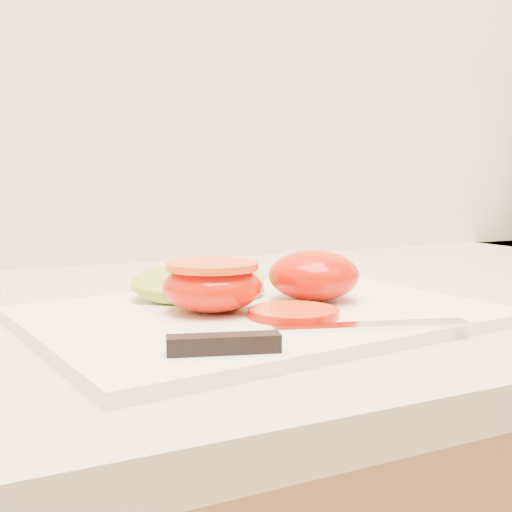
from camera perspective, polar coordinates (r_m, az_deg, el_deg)
name	(u,v)px	position (r m, az deg, el deg)	size (l,w,h in m)	color
cutting_board	(261,315)	(0.56, 0.46, -5.24)	(0.38, 0.27, 0.01)	white
tomato_half_dome	(314,275)	(0.59, 5.16, -1.72)	(0.08, 0.08, 0.05)	red
tomato_half_cut	(212,285)	(0.54, -3.90, -2.55)	(0.08, 0.08, 0.04)	red
tomato_slice_0	(293,313)	(0.52, 3.35, -5.05)	(0.07, 0.07, 0.01)	orange
lettuce_leaf_0	(201,284)	(0.61, -4.89, -2.47)	(0.14, 0.09, 0.03)	#85C133
knife	(287,336)	(0.44, 2.79, -7.11)	(0.24, 0.07, 0.01)	silver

